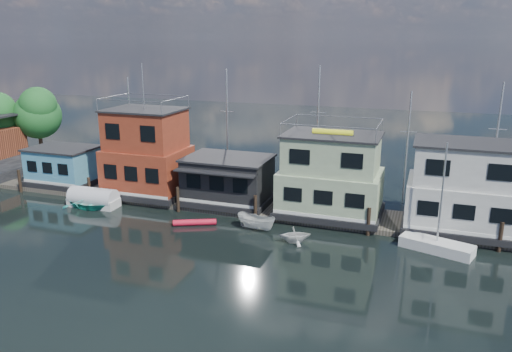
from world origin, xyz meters
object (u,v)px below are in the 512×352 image
at_px(houseboat_dark, 228,180).
at_px(dinghy_white, 295,235).
at_px(houseboat_white, 464,189).
at_px(red_kayak, 195,222).
at_px(houseboat_red, 147,154).
at_px(day_sailer, 437,245).
at_px(houseboat_green, 331,177).
at_px(houseboat_blue, 64,166).
at_px(dinghy_teal, 88,203).
at_px(motorboat, 256,222).
at_px(tarp_runabout, 93,199).

relative_size(houseboat_dark, dinghy_white, 3.21).
bearing_deg(houseboat_white, red_kayak, -165.13).
distance_m(houseboat_red, day_sailer, 25.98).
height_order(red_kayak, day_sailer, day_sailer).
bearing_deg(red_kayak, houseboat_green, 3.77).
relative_size(houseboat_blue, houseboat_white, 0.76).
relative_size(houseboat_red, houseboat_white, 1.41).
bearing_deg(houseboat_green, houseboat_red, -180.00).
bearing_deg(day_sailer, houseboat_green, 171.83).
height_order(houseboat_red, houseboat_white, houseboat_red).
distance_m(red_kayak, dinghy_teal, 10.77).
relative_size(houseboat_dark, houseboat_green, 0.88).
bearing_deg(houseboat_white, day_sailer, -111.38).
xyz_separation_m(houseboat_dark, motorboat, (4.19, -4.53, -1.77)).
bearing_deg(houseboat_dark, houseboat_white, 0.06).
bearing_deg(motorboat, houseboat_white, -59.45).
bearing_deg(houseboat_white, houseboat_blue, -180.00).
distance_m(houseboat_green, tarp_runabout, 20.81).
bearing_deg(tarp_runabout, houseboat_dark, 18.23).
xyz_separation_m(houseboat_red, houseboat_dark, (8.00, -0.02, -1.69)).
xyz_separation_m(houseboat_red, red_kayak, (7.26, -5.24, -3.85)).
xyz_separation_m(day_sailer, dinghy_teal, (-28.86, -0.33, 0.00)).
xyz_separation_m(houseboat_red, houseboat_green, (17.00, 0.00, -0.55)).
bearing_deg(day_sailer, houseboat_red, -171.19).
bearing_deg(red_kayak, dinghy_teal, 151.32).
xyz_separation_m(houseboat_green, motorboat, (-4.81, -4.55, -2.90)).
relative_size(motorboat, day_sailer, 0.44).
distance_m(day_sailer, dinghy_teal, 28.87).
distance_m(red_kayak, day_sailer, 18.16).
relative_size(motorboat, dinghy_teal, 0.78).
height_order(red_kayak, dinghy_white, dinghy_white).
relative_size(houseboat_green, motorboat, 2.49).
distance_m(houseboat_white, motorboat, 15.76).
xyz_separation_m(day_sailer, dinghy_white, (-9.73, -1.79, 0.16)).
height_order(houseboat_white, motorboat, houseboat_white).
bearing_deg(houseboat_red, houseboat_dark, -0.14).
distance_m(tarp_runabout, day_sailer, 28.60).
relative_size(motorboat, tarp_runabout, 0.74).
bearing_deg(houseboat_white, dinghy_teal, -171.67).
xyz_separation_m(dinghy_teal, dinghy_white, (19.13, -1.46, 0.16)).
relative_size(red_kayak, dinghy_teal, 0.78).
height_order(houseboat_dark, red_kayak, houseboat_dark).
xyz_separation_m(houseboat_white, dinghy_white, (-11.35, -5.92, -2.93)).
distance_m(red_kayak, motorboat, 5.00).
xyz_separation_m(houseboat_dark, red_kayak, (-0.74, -5.22, -2.17)).
xyz_separation_m(houseboat_white, day_sailer, (-1.62, -4.13, -3.09)).
bearing_deg(houseboat_blue, dinghy_teal, -36.54).
relative_size(houseboat_red, motorboat, 3.52).
height_order(houseboat_dark, tarp_runabout, houseboat_dark).
xyz_separation_m(houseboat_dark, dinghy_teal, (-11.48, -4.44, -1.97)).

